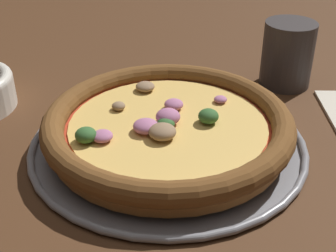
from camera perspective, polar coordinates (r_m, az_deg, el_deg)
ground_plane at (r=0.55m, az=0.00°, el=-2.49°), size 3.00×3.00×0.00m
pizza_tray at (r=0.55m, az=0.00°, el=-2.13°), size 0.32×0.32×0.01m
pizza at (r=0.53m, az=-0.04°, el=0.02°), size 0.29×0.29×0.04m
drinking_cup at (r=0.70m, az=14.36°, el=8.47°), size 0.07×0.07×0.09m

